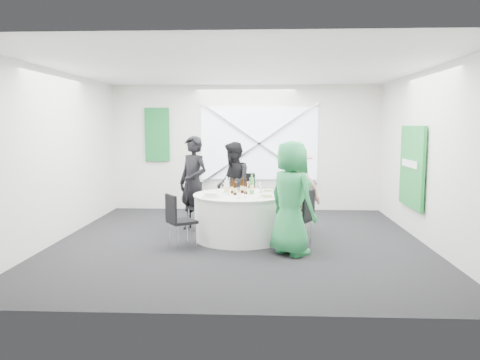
{
  "coord_description": "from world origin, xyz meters",
  "views": [
    {
      "loc": [
        0.36,
        -7.53,
        1.9
      ],
      "look_at": [
        0.0,
        0.2,
        1.0
      ],
      "focal_mm": 35.0,
      "sensor_mm": 36.0,
      "label": 1
    }
  ],
  "objects_px": {
    "person_woman_green": "(291,198)",
    "clear_water_bottle": "(227,188)",
    "person_man_back_left": "(193,183)",
    "banquet_table": "(240,217)",
    "chair_front_left": "(177,217)",
    "chair_back_right": "(298,203)",
    "chair_back": "(244,195)",
    "person_man_back": "(233,184)",
    "chair_back_left": "(198,203)",
    "person_woman_pink": "(296,190)",
    "chair_front_right": "(302,214)",
    "green_water_bottle": "(252,186)"
  },
  "relations": [
    {
      "from": "banquet_table",
      "to": "person_woman_pink",
      "type": "height_order",
      "value": "person_woman_pink"
    },
    {
      "from": "banquet_table",
      "to": "person_woman_pink",
      "type": "xyz_separation_m",
      "value": [
        0.96,
        0.43,
        0.4
      ]
    },
    {
      "from": "chair_back",
      "to": "chair_front_left",
      "type": "relative_size",
      "value": 1.16
    },
    {
      "from": "person_woman_green",
      "to": "clear_water_bottle",
      "type": "relative_size",
      "value": 5.49
    },
    {
      "from": "chair_front_left",
      "to": "person_woman_pink",
      "type": "distance_m",
      "value": 2.21
    },
    {
      "from": "banquet_table",
      "to": "chair_back",
      "type": "height_order",
      "value": "chair_back"
    },
    {
      "from": "person_woman_green",
      "to": "clear_water_bottle",
      "type": "height_order",
      "value": "person_woman_green"
    },
    {
      "from": "chair_front_left",
      "to": "person_man_back",
      "type": "relative_size",
      "value": 0.53
    },
    {
      "from": "chair_back_left",
      "to": "chair_back_right",
      "type": "distance_m",
      "value": 1.82
    },
    {
      "from": "person_woman_green",
      "to": "green_water_bottle",
      "type": "distance_m",
      "value": 1.13
    },
    {
      "from": "person_woman_pink",
      "to": "green_water_bottle",
      "type": "bearing_deg",
      "value": 2.47
    },
    {
      "from": "chair_back",
      "to": "chair_front_right",
      "type": "distance_m",
      "value": 1.97
    },
    {
      "from": "banquet_table",
      "to": "clear_water_bottle",
      "type": "height_order",
      "value": "clear_water_bottle"
    },
    {
      "from": "chair_back",
      "to": "person_man_back_left",
      "type": "bearing_deg",
      "value": -148.95
    },
    {
      "from": "chair_back_left",
      "to": "person_woman_pink",
      "type": "distance_m",
      "value": 1.8
    },
    {
      "from": "chair_back_left",
      "to": "clear_water_bottle",
      "type": "xyz_separation_m",
      "value": [
        0.59,
        -0.78,
        0.38
      ]
    },
    {
      "from": "person_woman_green",
      "to": "chair_back_right",
      "type": "bearing_deg",
      "value": -49.94
    },
    {
      "from": "chair_back",
      "to": "chair_back_right",
      "type": "xyz_separation_m",
      "value": [
        0.99,
        -0.63,
        -0.06
      ]
    },
    {
      "from": "person_woman_pink",
      "to": "chair_back",
      "type": "bearing_deg",
      "value": -62.33
    },
    {
      "from": "person_man_back",
      "to": "chair_back_left",
      "type": "bearing_deg",
      "value": -63.41
    },
    {
      "from": "chair_back_right",
      "to": "green_water_bottle",
      "type": "relative_size",
      "value": 2.66
    },
    {
      "from": "person_man_back_left",
      "to": "person_woman_green",
      "type": "bearing_deg",
      "value": -6.27
    },
    {
      "from": "clear_water_bottle",
      "to": "banquet_table",
      "type": "bearing_deg",
      "value": 25.2
    },
    {
      "from": "chair_front_right",
      "to": "clear_water_bottle",
      "type": "distance_m",
      "value": 1.33
    },
    {
      "from": "banquet_table",
      "to": "person_woman_pink",
      "type": "bearing_deg",
      "value": 24.24
    },
    {
      "from": "chair_front_right",
      "to": "clear_water_bottle",
      "type": "relative_size",
      "value": 2.98
    },
    {
      "from": "chair_back",
      "to": "chair_front_left",
      "type": "bearing_deg",
      "value": -116.69
    },
    {
      "from": "chair_front_right",
      "to": "chair_front_left",
      "type": "distance_m",
      "value": 1.93
    },
    {
      "from": "green_water_bottle",
      "to": "person_woman_green",
      "type": "bearing_deg",
      "value": -57.75
    },
    {
      "from": "green_water_bottle",
      "to": "chair_front_left",
      "type": "bearing_deg",
      "value": -148.2
    },
    {
      "from": "person_woman_pink",
      "to": "person_man_back",
      "type": "bearing_deg",
      "value": -55.17
    },
    {
      "from": "banquet_table",
      "to": "chair_back_right",
      "type": "distance_m",
      "value": 1.16
    },
    {
      "from": "chair_back_left",
      "to": "person_man_back",
      "type": "xyz_separation_m",
      "value": [
        0.62,
        0.45,
        0.3
      ]
    },
    {
      "from": "person_man_back",
      "to": "person_woman_pink",
      "type": "distance_m",
      "value": 1.34
    },
    {
      "from": "chair_front_left",
      "to": "person_man_back_left",
      "type": "xyz_separation_m",
      "value": [
        0.06,
        1.31,
        0.36
      ]
    },
    {
      "from": "person_man_back",
      "to": "person_woman_green",
      "type": "height_order",
      "value": "person_woman_green"
    },
    {
      "from": "person_woman_green",
      "to": "chair_front_right",
      "type": "bearing_deg",
      "value": -69.22
    },
    {
      "from": "banquet_table",
      "to": "chair_front_left",
      "type": "height_order",
      "value": "chair_front_left"
    },
    {
      "from": "chair_back_right",
      "to": "green_water_bottle",
      "type": "bearing_deg",
      "value": -86.93
    },
    {
      "from": "chair_front_right",
      "to": "clear_water_bottle",
      "type": "xyz_separation_m",
      "value": [
        -1.2,
        0.45,
        0.35
      ]
    },
    {
      "from": "chair_front_left",
      "to": "person_man_back_left",
      "type": "height_order",
      "value": "person_man_back_left"
    },
    {
      "from": "green_water_bottle",
      "to": "clear_water_bottle",
      "type": "bearing_deg",
      "value": -160.1
    },
    {
      "from": "person_man_back_left",
      "to": "person_woman_green",
      "type": "xyz_separation_m",
      "value": [
        1.68,
        -1.56,
        -0.02
      ]
    },
    {
      "from": "clear_water_bottle",
      "to": "chair_front_right",
      "type": "bearing_deg",
      "value": -20.43
    },
    {
      "from": "person_man_back_left",
      "to": "person_man_back",
      "type": "relative_size",
      "value": 1.07
    },
    {
      "from": "person_man_back",
      "to": "chair_front_right",
      "type": "bearing_deg",
      "value": 25.72
    },
    {
      "from": "chair_back_right",
      "to": "chair_front_left",
      "type": "xyz_separation_m",
      "value": [
        -1.95,
        -1.2,
        -0.02
      ]
    },
    {
      "from": "green_water_bottle",
      "to": "person_man_back_left",
      "type": "bearing_deg",
      "value": 150.71
    },
    {
      "from": "person_woman_pink",
      "to": "person_woman_green",
      "type": "distance_m",
      "value": 1.35
    },
    {
      "from": "person_man_back",
      "to": "person_woman_pink",
      "type": "bearing_deg",
      "value": 49.78
    }
  ]
}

